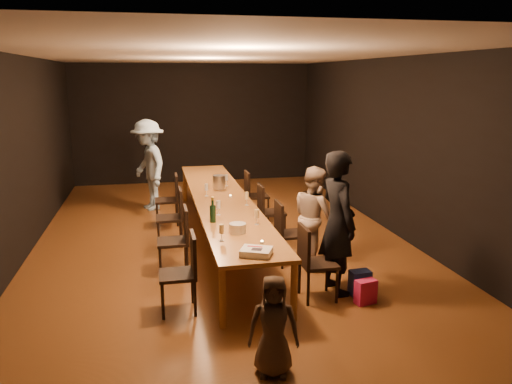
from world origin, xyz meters
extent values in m
plane|color=#4B2E12|center=(0.00, 0.00, 0.00)|extent=(10.00, 10.00, 0.00)
cube|color=black|center=(0.00, 5.00, 1.50)|extent=(6.00, 0.04, 3.00)
cube|color=black|center=(0.00, -5.00, 1.50)|extent=(6.00, 0.04, 3.00)
cube|color=black|center=(-3.00, 0.00, 1.50)|extent=(0.04, 10.00, 3.00)
cube|color=black|center=(3.00, 0.00, 1.50)|extent=(0.04, 10.00, 3.00)
cube|color=silver|center=(0.00, 0.00, 3.00)|extent=(6.00, 10.00, 0.04)
cube|color=#935F2A|center=(0.00, 0.00, 0.72)|extent=(0.90, 6.00, 0.05)
cylinder|color=#935F2A|center=(-0.40, -2.90, 0.35)|extent=(0.08, 0.08, 0.70)
cylinder|color=#935F2A|center=(0.40, -2.90, 0.35)|extent=(0.08, 0.08, 0.70)
cylinder|color=#935F2A|center=(-0.40, 2.90, 0.35)|extent=(0.08, 0.08, 0.70)
cylinder|color=#935F2A|center=(0.40, 2.90, 0.35)|extent=(0.08, 0.08, 0.70)
imported|color=black|center=(1.15, -2.23, 0.90)|extent=(0.50, 0.70, 1.81)
imported|color=#C1A690|center=(1.15, -1.33, 0.73)|extent=(0.66, 0.79, 1.46)
imported|color=#9AC4EE|center=(-1.15, 2.37, 0.92)|extent=(1.04, 1.35, 1.84)
imported|color=#473627|center=(-0.07, -3.84, 0.48)|extent=(0.52, 0.40, 0.95)
cube|color=#D31F60|center=(1.37, -2.66, 0.15)|extent=(0.28, 0.19, 0.30)
cube|color=navy|center=(1.40, -2.41, 0.16)|extent=(0.26, 0.19, 0.31)
cube|color=white|center=(0.00, -2.74, 0.79)|extent=(0.41, 0.38, 0.08)
cube|color=black|center=(0.00, -2.77, 0.83)|extent=(0.14, 0.12, 0.00)
cube|color=red|center=(0.00, -2.68, 0.83)|extent=(0.17, 0.10, 0.00)
cylinder|color=white|center=(-0.06, -1.90, 0.81)|extent=(0.24, 0.24, 0.12)
cylinder|color=#B7B6BB|center=(0.06, 0.65, 0.87)|extent=(0.27, 0.27, 0.24)
cylinder|color=#B2B7B2|center=(0.15, -2.38, 0.77)|extent=(0.05, 0.05, 0.03)
cylinder|color=#B2B7B2|center=(0.15, -0.01, 0.77)|extent=(0.05, 0.05, 0.03)
cylinder|color=#B2B7B2|center=(0.15, 1.48, 0.77)|extent=(0.05, 0.05, 0.03)
camera|label=1|loc=(-1.07, -7.84, 2.67)|focal=35.00mm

